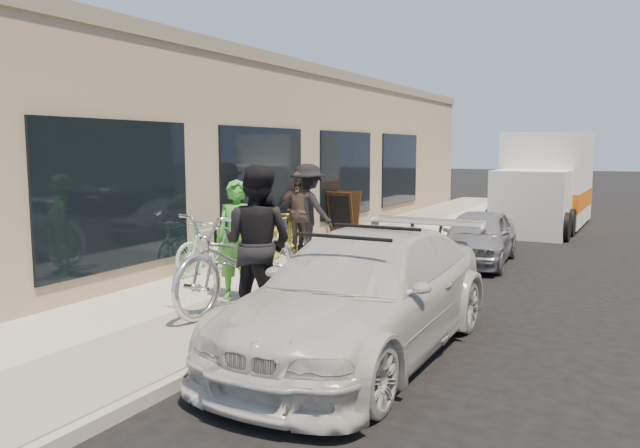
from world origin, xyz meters
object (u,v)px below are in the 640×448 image
at_px(moving_truck, 545,186).
at_px(cruiser_bike_c, 285,232).
at_px(bystander_a, 308,210).
at_px(cruiser_bike_b, 236,245).
at_px(sedan_white, 362,294).
at_px(man_standing, 257,244).
at_px(sedan_silver, 478,237).
at_px(tandem_bike, 240,259).
at_px(cruiser_bike_a, 212,246).
at_px(bike_rack, 227,243).
at_px(sandwich_board, 344,213).
at_px(woman_rider, 237,240).
at_px(bystander_b, 299,214).

relative_size(moving_truck, cruiser_bike_c, 3.55).
bearing_deg(bystander_a, cruiser_bike_b, 87.41).
relative_size(sedan_white, man_standing, 2.42).
bearing_deg(cruiser_bike_b, sedan_white, -41.40).
relative_size(sedan_silver, moving_truck, 0.56).
relative_size(tandem_bike, cruiser_bike_c, 1.60).
xyz_separation_m(sedan_silver, cruiser_bike_a, (-3.65, -3.80, 0.09)).
relative_size(cruiser_bike_a, bystander_a, 0.85).
bearing_deg(cruiser_bike_a, bystander_a, 87.47).
xyz_separation_m(bike_rack, bystander_a, (0.60, 1.90, 0.44)).
height_order(man_standing, bystander_a, man_standing).
xyz_separation_m(bike_rack, sedan_silver, (3.63, 3.40, -0.09)).
bearing_deg(tandem_bike, cruiser_bike_a, 139.95).
xyz_separation_m(cruiser_bike_b, bystander_a, (0.52, 1.74, 0.50)).
distance_m(sandwich_board, tandem_bike, 7.21).
xyz_separation_m(moving_truck, cruiser_bike_a, (-4.01, -10.36, -0.58)).
bearing_deg(cruiser_bike_a, bike_rack, 99.61).
distance_m(sedan_silver, moving_truck, 6.60).
distance_m(bike_rack, moving_truck, 10.74).
relative_size(bike_rack, sedan_silver, 0.25).
bearing_deg(moving_truck, woman_rider, -101.28).
relative_size(sandwich_board, cruiser_bike_a, 0.69).
bearing_deg(woman_rider, sedan_silver, 45.60).
height_order(tandem_bike, bystander_a, bystander_a).
distance_m(bike_rack, cruiser_bike_a, 0.41).
distance_m(tandem_bike, cruiser_bike_a, 2.46).
bearing_deg(bystander_a, cruiser_bike_c, 46.93).
xyz_separation_m(sedan_white, cruiser_bike_a, (-3.79, 2.28, -0.06)).
bearing_deg(bike_rack, man_standing, -47.93).
xyz_separation_m(cruiser_bike_b, cruiser_bike_c, (0.14, 1.50, 0.05)).
bearing_deg(sedan_silver, bystander_b, -155.88).
xyz_separation_m(tandem_bike, bystander_a, (-1.15, 4.01, 0.26)).
bearing_deg(cruiser_bike_b, man_standing, -54.42).
relative_size(tandem_bike, bystander_b, 1.48).
height_order(sandwich_board, cruiser_bike_b, sandwich_board).
bearing_deg(cruiser_bike_a, sedan_silver, 58.57).
xyz_separation_m(bike_rack, man_standing, (2.32, -2.57, 0.50)).
relative_size(sedan_silver, man_standing, 1.61).
distance_m(bike_rack, sedan_silver, 4.98).
distance_m(tandem_bike, bystander_b, 4.05).
relative_size(sandwich_board, cruiser_bike_c, 0.69).
bearing_deg(tandem_bike, sandwich_board, 108.17).
relative_size(woman_rider, bystander_b, 1.01).
distance_m(tandem_bike, bystander_a, 4.18).
bearing_deg(woman_rider, bike_rack, 108.68).
bearing_deg(sandwich_board, cruiser_bike_a, -89.36).
xyz_separation_m(sedan_silver, bystander_b, (-3.15, -1.67, 0.46)).
distance_m(sandwich_board, cruiser_bike_b, 4.73).
height_order(cruiser_bike_b, cruiser_bike_c, cruiser_bike_c).
relative_size(bike_rack, bystander_a, 0.43).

